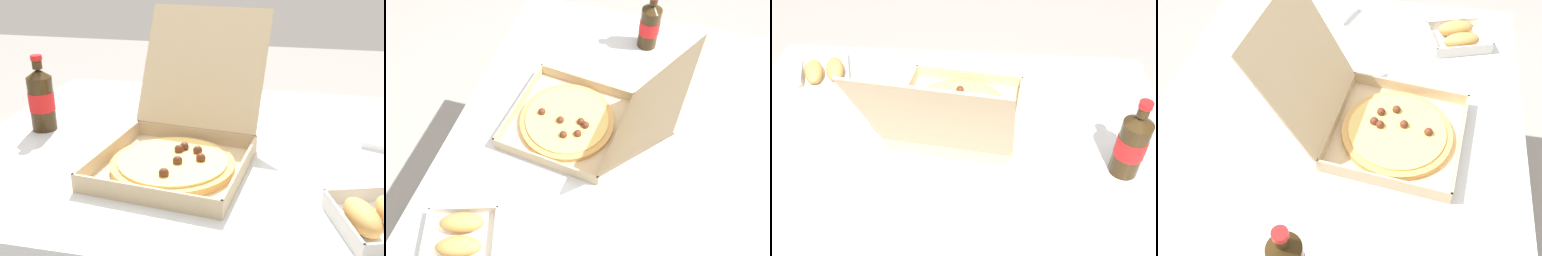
# 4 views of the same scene
# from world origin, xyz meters

# --- Properties ---
(ground_plane) EXTENTS (10.00, 10.00, 0.00)m
(ground_plane) POSITION_xyz_m (0.00, 0.00, 0.00)
(ground_plane) COLOR gray
(dining_table) EXTENTS (1.25, 1.06, 0.76)m
(dining_table) POSITION_xyz_m (0.00, 0.00, 0.69)
(dining_table) COLOR silver
(dining_table) RESTS_ON ground_plane
(pizza_box_open) EXTENTS (0.40, 0.55, 0.35)m
(pizza_box_open) POSITION_xyz_m (-0.02, -0.13, 0.81)
(pizza_box_open) COLOR tan
(pizza_box_open) RESTS_ON dining_table
(bread_side_box) EXTENTS (0.20, 0.23, 0.06)m
(bread_side_box) POSITION_xyz_m (0.42, -0.33, 0.79)
(bread_side_box) COLOR white
(bread_side_box) RESTS_ON dining_table
(paper_menu) EXTENTS (0.22, 0.17, 0.00)m
(paper_menu) POSITION_xyz_m (0.14, 0.34, 0.76)
(paper_menu) COLOR white
(paper_menu) RESTS_ON dining_table
(napkin_pile) EXTENTS (0.14, 0.14, 0.02)m
(napkin_pile) POSITION_xyz_m (0.51, 0.09, 0.77)
(napkin_pile) COLOR white
(napkin_pile) RESTS_ON dining_table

